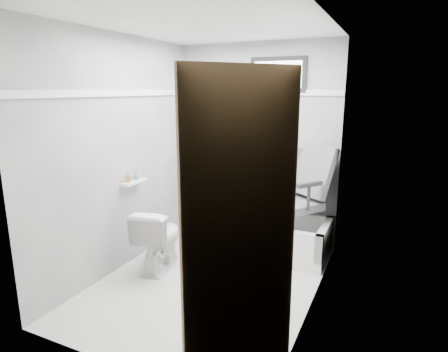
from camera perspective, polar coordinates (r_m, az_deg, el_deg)
The scene contains 19 objects.
floor at distance 3.85m, azimuth -2.28°, elevation -15.75°, with size 2.60×2.60×0.00m, color white.
ceiling at distance 3.42m, azimuth -2.67°, elevation 22.20°, with size 2.60×2.60×0.00m, color silver.
wall_back at distance 4.62m, azimuth 4.98°, elevation 4.84°, with size 2.00×0.02×2.40m, color gray.
wall_front at distance 2.39m, azimuth -16.90°, elevation -3.44°, with size 2.00×0.02×2.40m, color gray.
wall_left at distance 3.99m, azimuth -15.34°, elevation 3.13°, with size 0.02×2.60×2.40m, color gray.
wall_right at distance 3.12m, azimuth 14.11°, elevation 0.52°, with size 0.02×2.60×2.40m, color gray.
bathtub at distance 4.46m, azimuth 5.89°, elevation -8.67°, with size 1.50×0.70×0.42m, color white, non-canonical shape.
office_chair at distance 4.24m, azimuth 10.09°, elevation -3.08°, with size 0.66×0.66×1.15m, color slate, non-canonical shape.
toilet at distance 4.05m, azimuth -9.89°, elevation -9.30°, with size 0.38×0.67×0.66m, color white.
door at distance 2.00m, azimuth 5.96°, elevation -12.32°, with size 0.78×0.78×2.00m, color #50311D, non-canonical shape.
window at distance 4.48m, azimuth 8.24°, elevation 15.03°, with size 0.66×0.04×0.40m, color black, non-canonical shape.
backerboard at distance 4.60m, azimuth 7.77°, elevation -0.32°, with size 1.50×0.02×0.78m, color #4C4C4F.
trim_back at distance 4.56m, azimuth 5.08°, elevation 12.56°, with size 2.00×0.02×0.06m, color white.
trim_left at distance 3.93m, azimuth -15.75°, elevation 12.06°, with size 0.02×2.60×0.06m, color white.
pole at distance 4.41m, azimuth 4.03°, elevation 2.51°, with size 0.02×0.02×1.95m, color white.
shelf at distance 4.07m, azimuth -13.54°, elevation -0.88°, with size 0.10×0.32×0.03m, color white.
soap_bottle_a at distance 4.01m, azimuth -14.41°, elevation -0.20°, with size 0.05×0.05×0.11m, color #9B794D.
soap_bottle_b at distance 4.11m, azimuth -13.18°, elevation 0.12°, with size 0.07×0.07×0.09m, color #537B99.
faucet at distance 4.79m, azimuth 2.46°, elevation -2.76°, with size 0.26×0.10×0.16m, color silver, non-canonical shape.
Camera 1 is at (1.55, -3.00, 1.86)m, focal length 30.00 mm.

